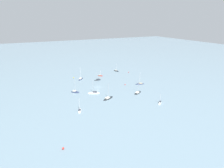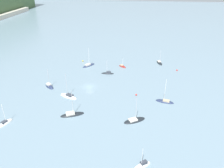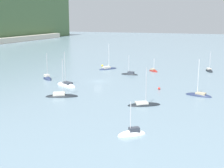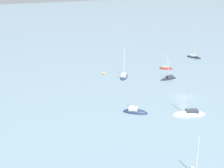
# 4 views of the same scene
# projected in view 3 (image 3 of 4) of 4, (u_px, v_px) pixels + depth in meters

# --- Properties ---
(ground_plane) EXTENTS (600.00, 600.00, 0.00)m
(ground_plane) POSITION_uv_depth(u_px,v_px,m) (98.00, 81.00, 93.97)
(ground_plane) COLOR slate
(sailboat_0) EXTENTS (5.17, 7.91, 10.58)m
(sailboat_0) POSITION_uv_depth(u_px,v_px,m) (66.00, 86.00, 87.79)
(sailboat_0) COLOR silver
(sailboat_0) RESTS_ON ground_plane
(sailboat_1) EXTENTS (6.25, 3.67, 7.93)m
(sailboat_1) POSITION_uv_depth(u_px,v_px,m) (209.00, 71.00, 111.55)
(sailboat_1) COLOR black
(sailboat_1) RESTS_ON ground_plane
(sailboat_2) EXTENTS (4.20, 4.43, 5.42)m
(sailboat_2) POSITION_uv_depth(u_px,v_px,m) (153.00, 71.00, 111.34)
(sailboat_2) COLOR maroon
(sailboat_2) RESTS_ON ground_plane
(sailboat_4) EXTENTS (5.98, 7.75, 8.86)m
(sailboat_4) POSITION_uv_depth(u_px,v_px,m) (144.00, 105.00, 68.43)
(sailboat_4) COLOR black
(sailboat_4) RESTS_ON ground_plane
(sailboat_5) EXTENTS (7.54, 6.36, 9.85)m
(sailboat_5) POSITION_uv_depth(u_px,v_px,m) (108.00, 69.00, 116.14)
(sailboat_5) COLOR #232D4C
(sailboat_5) RESTS_ON ground_plane
(sailboat_6) EXTENTS (3.61, 6.87, 9.70)m
(sailboat_6) POSITION_uv_depth(u_px,v_px,m) (199.00, 95.00, 76.63)
(sailboat_6) COLOR #232D4C
(sailboat_6) RESTS_ON ground_plane
(sailboat_7) EXTENTS (3.82, 4.68, 6.67)m
(sailboat_7) POSITION_uv_depth(u_px,v_px,m) (132.00, 135.00, 50.92)
(sailboat_7) COLOR white
(sailboat_7) RESTS_ON ground_plane
(sailboat_8) EXTENTS (5.41, 5.66, 9.00)m
(sailboat_8) POSITION_uv_depth(u_px,v_px,m) (47.00, 79.00, 97.48)
(sailboat_8) COLOR #232D4C
(sailboat_8) RESTS_ON ground_plane
(sailboat_9) EXTENTS (1.65, 5.88, 7.05)m
(sailboat_9) POSITION_uv_depth(u_px,v_px,m) (130.00, 74.00, 104.83)
(sailboat_9) COLOR black
(sailboat_9) RESTS_ON ground_plane
(sailboat_10) EXTENTS (5.39, 8.24, 9.91)m
(sailboat_10) POSITION_uv_depth(u_px,v_px,m) (62.00, 96.00, 75.83)
(sailboat_10) COLOR black
(sailboat_10) RESTS_ON ground_plane
(mooring_buoy_0) EXTENTS (0.65, 0.65, 0.65)m
(mooring_buoy_0) POSITION_uv_depth(u_px,v_px,m) (159.00, 88.00, 83.16)
(mooring_buoy_0) COLOR red
(mooring_buoy_0) RESTS_ON ground_plane
(mooring_buoy_1) EXTENTS (0.72, 0.72, 0.72)m
(mooring_buoy_1) POSITION_uv_depth(u_px,v_px,m) (102.00, 66.00, 122.45)
(mooring_buoy_1) COLOR yellow
(mooring_buoy_1) RESTS_ON ground_plane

